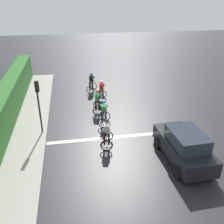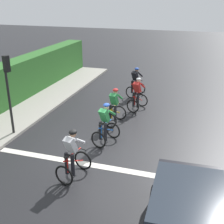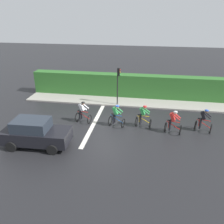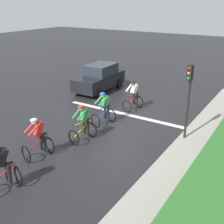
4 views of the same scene
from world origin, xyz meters
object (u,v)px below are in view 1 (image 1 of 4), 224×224
car_black (184,146)px  traffic_light_near_crossing (38,100)px  cyclist_second (102,91)px  cyclist_fourth (104,113)px  cyclist_mid (97,102)px  cyclist_trailing (107,134)px  cyclist_lead (92,83)px

car_black → traffic_light_near_crossing: size_ratio=1.24×
traffic_light_near_crossing → car_black: bearing=-29.2°
cyclist_second → cyclist_fourth: (-0.38, -3.94, 0.00)m
cyclist_mid → cyclist_trailing: 4.46m
cyclist_lead → car_black: bearing=-71.1°
cyclist_lead → traffic_light_near_crossing: bearing=-119.8°
cyclist_mid → cyclist_second: bearing=74.0°
cyclist_fourth → cyclist_lead: bearing=92.0°
car_black → cyclist_second: bearing=109.7°
cyclist_second → cyclist_mid: bearing=-106.0°
cyclist_lead → traffic_light_near_crossing: size_ratio=0.50×
cyclist_lead → cyclist_trailing: size_ratio=1.00×
cyclist_mid → traffic_light_near_crossing: 4.59m
cyclist_lead → cyclist_fourth: same height
cyclist_second → cyclist_mid: 2.12m
cyclist_lead → car_black: (3.60, -10.53, 0.08)m
car_black → traffic_light_near_crossing: (-7.29, 4.08, 1.35)m
cyclist_second → traffic_light_near_crossing: bearing=-134.4°
cyclist_mid → cyclist_lead: bearing=90.1°
cyclist_fourth → car_black: (3.40, -4.50, 0.08)m
cyclist_lead → cyclist_mid: same height
cyclist_second → cyclist_trailing: (-0.61, -6.49, 0.00)m
cyclist_trailing → traffic_light_near_crossing: size_ratio=0.50×
cyclist_mid → cyclist_fourth: (0.20, -1.90, 0.00)m
traffic_light_near_crossing → cyclist_lead: bearing=60.2°
cyclist_mid → traffic_light_near_crossing: size_ratio=0.50×
cyclist_lead → car_black: car_black is taller
cyclist_second → cyclist_mid: (-0.58, -2.04, 0.00)m
cyclist_lead → cyclist_mid: 4.12m
cyclist_second → cyclist_lead: bearing=105.7°
cyclist_mid → car_black: (3.60, -6.40, 0.08)m
cyclist_mid → car_black: car_black is taller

